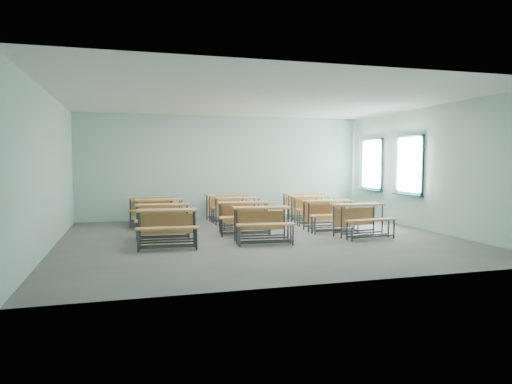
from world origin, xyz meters
TOP-DOWN VIEW (x-y plane):
  - room at (0.08, 0.03)m, footprint 9.04×8.04m
  - desk_unit_r0c0 at (-2.18, -0.46)m, footprint 1.31×0.93m
  - desk_unit_r0c1 at (-0.11, -0.49)m, footprint 1.33×0.95m
  - desk_unit_r0c2 at (2.35, -0.43)m, footprint 1.34×0.98m
  - desk_unit_r1c0 at (-2.18, 0.75)m, footprint 1.31×0.92m
  - desk_unit_r1c1 at (-0.21, 0.80)m, footprint 1.35×1.00m
  - desk_unit_r1c2 at (2.00, 0.62)m, footprint 1.27×0.86m
  - desk_unit_r2c0 at (-2.16, 2.18)m, footprint 1.31×0.92m
  - desk_unit_r2c1 at (-0.01, 2.14)m, footprint 1.33×0.96m
  - desk_unit_r2c2 at (2.17, 2.00)m, footprint 1.31×0.93m
  - desk_unit_r3c0 at (-2.34, 2.99)m, footprint 1.27×0.86m
  - desk_unit_r3c1 at (-0.08, 3.29)m, footprint 1.33×0.96m
  - desk_unit_r3c2 at (2.33, 3.13)m, footprint 1.34×0.97m

SIDE VIEW (x-z plane):
  - desk_unit_r0c0 at x=-2.18m, z-range 0.14..0.92m
  - desk_unit_r0c1 at x=-0.11m, z-range 0.14..0.92m
  - desk_unit_r0c2 at x=2.35m, z-range 0.14..0.92m
  - desk_unit_r1c0 at x=-2.18m, z-range 0.14..0.92m
  - desk_unit_r1c1 at x=-0.21m, z-range 0.14..0.92m
  - desk_unit_r1c2 at x=2.00m, z-range 0.14..0.92m
  - desk_unit_r2c0 at x=-2.16m, z-range 0.14..0.92m
  - desk_unit_r2c1 at x=-0.01m, z-range 0.14..0.92m
  - desk_unit_r2c2 at x=2.17m, z-range 0.14..0.92m
  - desk_unit_r3c0 at x=-2.34m, z-range 0.14..0.92m
  - desk_unit_r3c1 at x=-0.08m, z-range 0.14..0.92m
  - desk_unit_r3c2 at x=2.33m, z-range 0.14..0.92m
  - room at x=0.08m, z-range -0.02..3.22m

